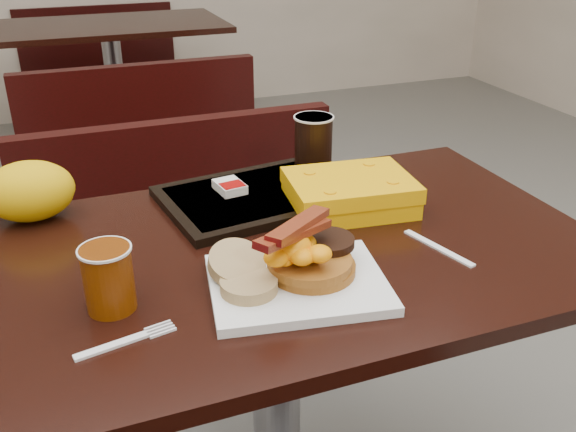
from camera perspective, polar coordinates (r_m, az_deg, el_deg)
name	(u,v)px	position (r m, az deg, el deg)	size (l,w,h in m)	color
table_near	(277,405)	(1.38, -1.03, -16.62)	(1.20, 0.70, 0.75)	black
bench_near_n	(198,255)	(1.94, -8.09, -3.52)	(1.00, 0.46, 0.72)	black
table_far	(117,93)	(3.69, -15.14, 10.63)	(1.20, 0.70, 0.75)	black
bench_far_s	(137,134)	(3.03, -13.45, 7.16)	(1.00, 0.46, 0.72)	black
bench_far_n	(103,68)	(4.37, -16.28, 12.64)	(1.00, 0.46, 0.72)	black
platter	(298,284)	(1.04, 0.89, -6.14)	(0.28, 0.22, 0.02)	white
pancake_stack	(312,264)	(1.05, 2.14, -4.32)	(0.15, 0.15, 0.03)	#924618
sausage_patty	(328,242)	(1.07, 3.64, -2.31)	(0.09, 0.09, 0.01)	black
scrambled_eggs	(295,249)	(1.01, 0.61, -3.01)	(0.09, 0.08, 0.05)	#FF9F05
bacon_strips	(294,232)	(0.99, 0.54, -1.41)	(0.17, 0.07, 0.01)	#420407
muffin_bottom	(249,285)	(1.00, -3.53, -6.22)	(0.09, 0.09, 0.02)	#A77E58
muffin_top	(237,263)	(1.04, -4.63, -4.26)	(0.09, 0.09, 0.02)	#A77E58
coffee_cup_near	(109,279)	(1.01, -15.83, -5.45)	(0.08, 0.08, 0.11)	#994005
fork	(111,346)	(0.95, -15.61, -11.19)	(0.15, 0.03, 0.00)	white
knife	(438,248)	(1.19, 13.36, -2.80)	(0.16, 0.01, 0.00)	white
condiment_syrup	(284,245)	(1.16, -0.38, -2.66)	(0.04, 0.03, 0.01)	#9F1906
condiment_ketchup	(273,219)	(1.26, -1.32, -0.30)	(0.04, 0.03, 0.01)	#8C0504
tray	(259,196)	(1.35, -2.66, 1.81)	(0.39, 0.28, 0.02)	black
hashbrown_sleeve_left	(230,187)	(1.35, -5.27, 2.64)	(0.05, 0.07, 0.02)	silver
coffee_cup_far	(313,141)	(1.46, 2.30, 6.73)	(0.09, 0.09, 0.12)	black
clamshell	(350,193)	(1.31, 5.58, 2.08)	(0.25, 0.19, 0.07)	#E8A003
paper_bag	(29,191)	(1.34, -22.23, 2.09)	(0.17, 0.13, 0.12)	#FBB308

